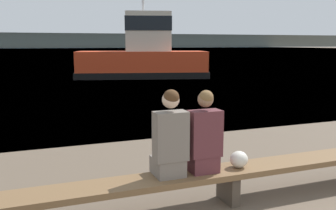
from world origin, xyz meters
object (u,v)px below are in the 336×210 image
(bench_main, at_px, (228,174))
(person_right, at_px, (204,138))
(person_left, at_px, (170,139))
(shopping_bag, at_px, (239,159))
(tugboat_red, at_px, (143,57))

(bench_main, bearing_deg, person_right, 178.51)
(person_left, bearing_deg, person_right, 0.18)
(person_left, bearing_deg, bench_main, -0.55)
(bench_main, relative_size, person_left, 6.82)
(person_right, bearing_deg, shopping_bag, -2.24)
(bench_main, xyz_separation_m, person_right, (-0.36, 0.01, 0.52))
(person_right, xyz_separation_m, shopping_bag, (0.50, -0.02, -0.33))
(shopping_bag, height_order, tugboat_red, tugboat_red)
(bench_main, relative_size, person_right, 7.01)
(person_left, xyz_separation_m, person_right, (0.45, 0.00, -0.02))
(bench_main, distance_m, tugboat_red, 18.27)
(bench_main, height_order, person_right, person_right)
(bench_main, xyz_separation_m, person_left, (-0.81, 0.01, 0.54))
(shopping_bag, distance_m, tugboat_red, 18.24)
(tugboat_red, bearing_deg, person_left, 178.98)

